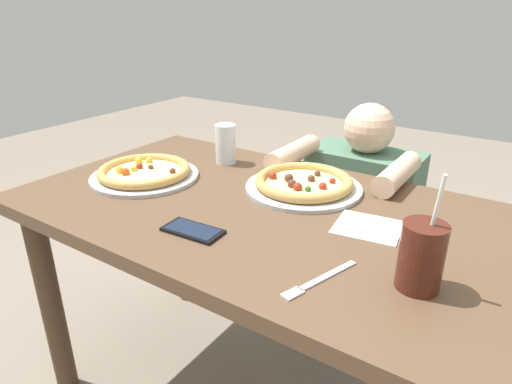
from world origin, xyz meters
The scene contains 9 objects.
dining_table centered at (0.00, 0.00, 0.64)m, with size 1.37×0.80×0.75m.
pizza_near centered at (-0.42, -0.03, 0.77)m, with size 0.34×0.34×0.04m.
pizza_far centered at (0.05, 0.17, 0.77)m, with size 0.35×0.35×0.04m.
drink_cup_colored centered at (0.48, -0.15, 0.82)m, with size 0.09×0.09×0.24m.
water_cup_clear centered at (-0.29, 0.23, 0.82)m, with size 0.07×0.07×0.14m.
paper_napkin centered at (0.31, 0.04, 0.75)m, with size 0.16×0.14×0.00m, color white.
fork centered at (0.31, -0.25, 0.75)m, with size 0.08×0.20×0.00m.
cell_phone centered at (-0.04, -0.22, 0.75)m, with size 0.15×0.08×0.01m.
diner_seated centered at (0.09, 0.59, 0.41)m, with size 0.44×0.53×0.94m.
Camera 1 is at (0.62, -0.94, 1.26)m, focal length 31.09 mm.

